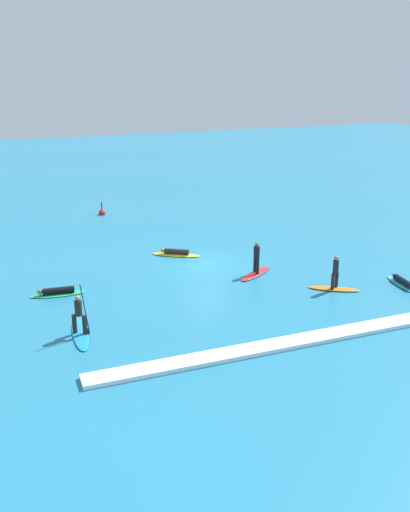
{
  "coord_description": "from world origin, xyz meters",
  "views": [
    {
      "loc": [
        -10.62,
        -27.98,
        10.93
      ],
      "look_at": [
        0.0,
        0.0,
        0.5
      ],
      "focal_mm": 39.34,
      "sensor_mm": 36.0,
      "label": 1
    }
  ],
  "objects_px": {
    "surfer_on_green_board": "(57,292)",
    "surfer_on_red_board": "(256,266)",
    "surfer_on_orange_board": "(335,281)",
    "surfer_on_yellow_board": "(176,253)",
    "surfer_on_teal_board": "(402,283)",
    "marker_buoy": "(102,213)",
    "surfer_on_blue_board": "(80,326)"
  },
  "relations": [
    {
      "from": "surfer_on_green_board",
      "to": "surfer_on_teal_board",
      "type": "relative_size",
      "value": 1.02
    },
    {
      "from": "surfer_on_yellow_board",
      "to": "marker_buoy",
      "type": "height_order",
      "value": "marker_buoy"
    },
    {
      "from": "surfer_on_yellow_board",
      "to": "surfer_on_orange_board",
      "type": "relative_size",
      "value": 1.14
    },
    {
      "from": "surfer_on_orange_board",
      "to": "surfer_on_teal_board",
      "type": "relative_size",
      "value": 0.92
    },
    {
      "from": "surfer_on_red_board",
      "to": "marker_buoy",
      "type": "bearing_deg",
      "value": -103.59
    },
    {
      "from": "surfer_on_teal_board",
      "to": "marker_buoy",
      "type": "bearing_deg",
      "value": 36.4
    },
    {
      "from": "surfer_on_green_board",
      "to": "surfer_on_red_board",
      "type": "bearing_deg",
      "value": 179.82
    },
    {
      "from": "surfer_on_orange_board",
      "to": "surfer_on_green_board",
      "type": "bearing_deg",
      "value": 13.55
    },
    {
      "from": "surfer_on_yellow_board",
      "to": "marker_buoy",
      "type": "relative_size",
      "value": 2.59
    },
    {
      "from": "surfer_on_blue_board",
      "to": "marker_buoy",
      "type": "xyz_separation_m",
      "value": [
        4.63,
        19.21,
        -0.26
      ]
    },
    {
      "from": "surfer_on_yellow_board",
      "to": "surfer_on_orange_board",
      "type": "distance_m",
      "value": 9.81
    },
    {
      "from": "surfer_on_yellow_board",
      "to": "surfer_on_red_board",
      "type": "bearing_deg",
      "value": 155.06
    },
    {
      "from": "surfer_on_red_board",
      "to": "surfer_on_blue_board",
      "type": "bearing_deg",
      "value": -12.15
    },
    {
      "from": "surfer_on_green_board",
      "to": "surfer_on_yellow_board",
      "type": "distance_m",
      "value": 8.14
    },
    {
      "from": "surfer_on_green_board",
      "to": "surfer_on_red_board",
      "type": "relative_size",
      "value": 1.03
    },
    {
      "from": "surfer_on_green_board",
      "to": "surfer_on_blue_board",
      "type": "bearing_deg",
      "value": 99.67
    },
    {
      "from": "surfer_on_orange_board",
      "to": "surfer_on_red_board",
      "type": "distance_m",
      "value": 4.33
    },
    {
      "from": "surfer_on_yellow_board",
      "to": "surfer_on_teal_board",
      "type": "xyz_separation_m",
      "value": [
        9.46,
        -8.62,
        0.01
      ]
    },
    {
      "from": "surfer_on_orange_board",
      "to": "surfer_on_red_board",
      "type": "height_order",
      "value": "surfer_on_orange_board"
    },
    {
      "from": "marker_buoy",
      "to": "surfer_on_teal_board",
      "type": "bearing_deg",
      "value": -58.98
    },
    {
      "from": "surfer_on_green_board",
      "to": "surfer_on_orange_board",
      "type": "xyz_separation_m",
      "value": [
        13.16,
        -4.27,
        0.3
      ]
    },
    {
      "from": "surfer_on_orange_board",
      "to": "marker_buoy",
      "type": "xyz_separation_m",
      "value": [
        -8.14,
        18.78,
        -0.3
      ]
    },
    {
      "from": "surfer_on_orange_board",
      "to": "surfer_on_teal_board",
      "type": "distance_m",
      "value": 3.69
    },
    {
      "from": "surfer_on_green_board",
      "to": "surfer_on_teal_board",
      "type": "xyz_separation_m",
      "value": [
        16.76,
        -5.03,
        0.0
      ]
    },
    {
      "from": "surfer_on_yellow_board",
      "to": "surfer_on_teal_board",
      "type": "relative_size",
      "value": 1.05
    },
    {
      "from": "surfer_on_red_board",
      "to": "surfer_on_teal_board",
      "type": "relative_size",
      "value": 0.99
    },
    {
      "from": "surfer_on_orange_board",
      "to": "surfer_on_teal_board",
      "type": "height_order",
      "value": "surfer_on_orange_board"
    },
    {
      "from": "surfer_on_teal_board",
      "to": "surfer_on_red_board",
      "type": "bearing_deg",
      "value": 62.59
    },
    {
      "from": "surfer_on_red_board",
      "to": "marker_buoy",
      "type": "relative_size",
      "value": 2.44
    },
    {
      "from": "marker_buoy",
      "to": "surfer_on_red_board",
      "type": "bearing_deg",
      "value": -70.77
    },
    {
      "from": "surfer_on_blue_board",
      "to": "surfer_on_yellow_board",
      "type": "relative_size",
      "value": 1.14
    },
    {
      "from": "surfer_on_orange_board",
      "to": "surfer_on_yellow_board",
      "type": "bearing_deg",
      "value": -21.77
    }
  ]
}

